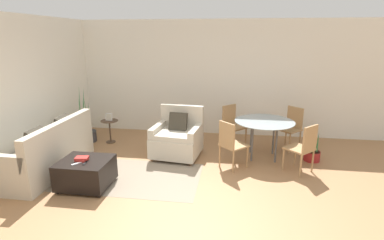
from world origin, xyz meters
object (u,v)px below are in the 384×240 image
ottoman (86,172)px  dining_chair_far_right (291,125)px  armchair (177,138)px  tv_remote_secondary (85,163)px  book_stack (82,159)px  dining_chair_far_left (232,123)px  tv_remote_primary (77,163)px  potted_plant (86,132)px  dining_chair_near_left (231,142)px  dining_table (264,125)px  potted_plant_small (312,153)px  side_table (110,127)px  dining_chair_near_right (304,146)px  couch (48,154)px  picture_frame (109,117)px

ottoman → dining_chair_far_right: dining_chair_far_right is taller
armchair → tv_remote_secondary: (-1.15, -1.62, 0.09)m
book_stack → dining_chair_far_left: size_ratio=0.25×
tv_remote_primary → dining_chair_far_left: bearing=46.3°
potted_plant → dining_chair_near_left: size_ratio=1.46×
dining_chair_near_left → dining_chair_far_left: (0.00, 1.27, 0.00)m
dining_table → potted_plant_small: (0.95, -0.03, -0.53)m
tv_remote_secondary → dining_chair_near_left: bearing=27.1°
side_table → dining_chair_far_right: (4.03, 0.24, 0.15)m
potted_plant → dining_chair_far_left: size_ratio=1.46×
armchair → dining_chair_near_right: armchair is taller
side_table → dining_table: 3.43m
book_stack → tv_remote_primary: book_stack is taller
ottoman → dining_chair_near_right: 3.72m
book_stack → dining_table: bearing=29.6°
couch → tv_remote_secondary: size_ratio=13.46×
tv_remote_secondary → potted_plant_small: 4.20m
dining_chair_far_left → dining_chair_far_right: size_ratio=1.00×
tv_remote_primary → dining_chair_near_left: 2.62m
potted_plant_small → armchair: bearing=-177.4°
potted_plant_small → dining_chair_far_right: bearing=115.1°
side_table → dining_chair_near_right: dining_chair_near_right is taller
tv_remote_primary → side_table: bearing=100.7°
armchair → side_table: 1.77m
dining_chair_near_left → dining_chair_far_right: 1.80m
tv_remote_primary → picture_frame: bearing=100.7°
potted_plant_small → ottoman: bearing=-157.1°
ottoman → book_stack: size_ratio=3.56×
armchair → dining_chair_near_right: size_ratio=1.12×
tv_remote_secondary → side_table: (-0.53, 2.17, -0.10)m
side_table → dining_chair_near_left: bearing=-20.5°
side_table → dining_table: dining_table is taller
armchair → book_stack: bearing=-129.2°
potted_plant_small → dining_chair_near_left: bearing=-159.2°
armchair → potted_plant: size_ratio=0.76×
side_table → dining_chair_near_left: dining_chair_near_left is taller
dining_chair_far_left → potted_plant_small: (1.59, -0.67, -0.37)m
tv_remote_secondary → picture_frame: bearing=103.7°
book_stack → dining_chair_near_left: bearing=24.2°
book_stack → dining_chair_near_left: size_ratio=0.25×
picture_frame → dining_chair_near_right: size_ratio=0.18×
dining_chair_near_right → potted_plant_small: 0.77m
potted_plant → potted_plant_small: (4.92, -0.41, -0.07)m
potted_plant → side_table: (0.58, 0.01, 0.14)m
tv_remote_secondary → potted_plant_small: (3.81, 1.74, -0.31)m
side_table → dining_chair_far_right: 4.04m
ottoman → dining_table: (2.92, 1.67, 0.43)m
book_stack → tv_remote_primary: 0.13m
potted_plant → dining_chair_far_right: potted_plant is taller
dining_chair_far_left → dining_chair_near_right: bearing=-45.0°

